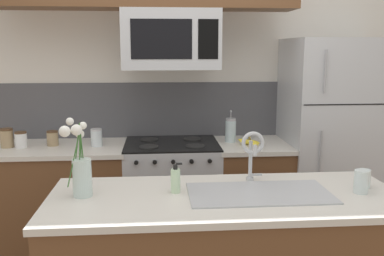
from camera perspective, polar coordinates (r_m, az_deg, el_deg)
The scene contains 19 objects.
rear_partition at distance 3.82m, azimuth 1.53°, elevation 4.84°, with size 5.20×0.10×2.60m, color silver.
splash_band at distance 3.76m, azimuth -2.94°, elevation 2.45°, with size 3.37×0.01×0.48m, color #4C4C51.
back_counter_left at distance 3.70m, azimuth -16.77°, elevation -9.23°, with size 1.05×0.65×0.91m.
back_counter_right at distance 3.70m, azimuth 7.85°, elevation -8.87°, with size 0.60×0.65×0.91m.
stove_range at distance 3.61m, azimuth -2.67°, elevation -9.15°, with size 0.76×0.64×0.93m.
microwave at distance 3.38m, azimuth -2.84°, elevation 11.67°, with size 0.74×0.40×0.45m.
refrigerator at distance 3.80m, azimuth 18.05°, elevation -2.10°, with size 0.79×0.74×1.76m.
storage_jar_tall at distance 3.67m, azimuth -23.46°, elevation -1.22°, with size 0.10×0.10×0.15m.
storage_jar_medium at distance 3.62m, azimuth -21.85°, elevation -1.46°, with size 0.09×0.09×0.13m.
storage_jar_short at distance 3.61m, azimuth -18.09°, elevation -1.30°, with size 0.09×0.09×0.12m.
storage_jar_squat at distance 3.49m, azimuth -12.61°, elevation -1.25°, with size 0.09×0.09×0.14m.
banana_bunch at distance 3.50m, azimuth 7.66°, elevation -1.86°, with size 0.19×0.13×0.08m.
french_press at distance 3.58m, azimuth 5.17°, elevation -0.29°, with size 0.09×0.09×0.27m.
kitchen_sink at distance 2.37m, azimuth 8.92°, elevation -10.23°, with size 0.76×0.39×0.16m.
sink_faucet at distance 2.47m, azimuth 8.06°, elevation -2.86°, with size 0.14×0.14×0.31m.
dish_soap_bottle at distance 2.32m, azimuth -2.22°, elevation -6.97°, with size 0.06×0.05×0.16m.
drinking_glass at distance 2.48m, azimuth 21.63°, elevation -6.68°, with size 0.08×0.08×0.13m.
spare_glass at distance 2.59m, azimuth 21.95°, elevation -6.26°, with size 0.07×0.07×0.10m.
flower_vase at distance 2.32m, azimuth -14.63°, elevation -5.47°, with size 0.15×0.17×0.42m.
Camera 1 is at (-0.11, -2.50, 1.67)m, focal length 40.00 mm.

